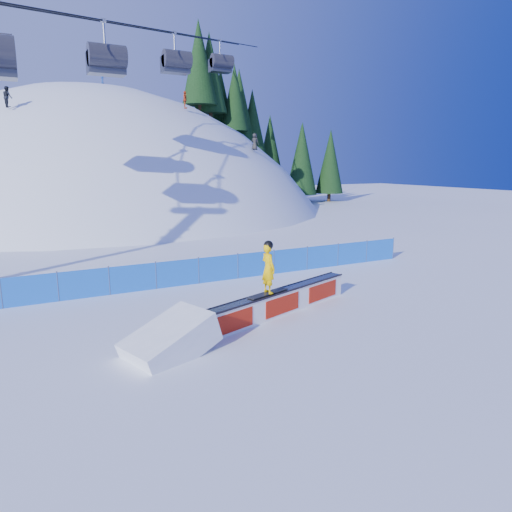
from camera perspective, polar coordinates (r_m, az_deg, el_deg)
ground at (r=17.81m, az=1.07°, el=-6.39°), size 160.00×160.00×0.00m
snow_hill at (r=62.05m, az=-18.37°, el=-11.28°), size 64.00×64.00×64.00m
treeline at (r=66.10m, az=0.89°, el=14.87°), size 19.29×8.50×19.91m
safety_fence at (r=21.56m, az=-4.69°, el=-1.57°), size 22.05×0.05×1.30m
chairlift at (r=45.70m, az=-11.56°, el=25.81°), size 40.80×41.70×22.00m
rail_box at (r=16.81m, az=2.71°, el=-5.89°), size 7.43×2.97×0.92m
snow_ramp at (r=13.93m, az=-10.61°, el=-11.88°), size 3.06×2.43×1.66m
snowboarder at (r=16.07m, az=1.54°, el=-1.49°), size 1.85×0.91×1.92m
distant_skiers at (r=47.65m, az=-15.07°, el=18.33°), size 22.47×10.78×8.45m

